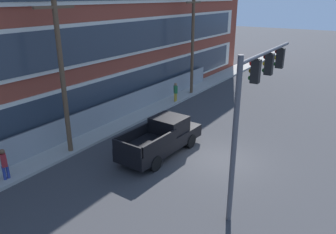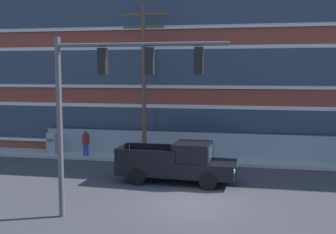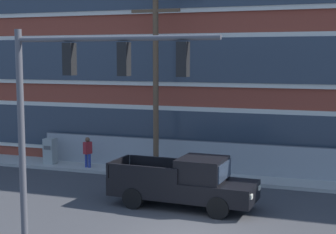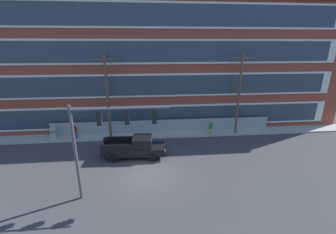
{
  "view_description": "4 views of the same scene",
  "coord_description": "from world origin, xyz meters",
  "px_view_note": "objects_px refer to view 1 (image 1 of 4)",
  "views": [
    {
      "loc": [
        -14.68,
        -6.16,
        8.25
      ],
      "look_at": [
        -1.49,
        2.45,
        2.43
      ],
      "focal_mm": 35.0,
      "sensor_mm": 36.0,
      "label": 1
    },
    {
      "loc": [
        2.31,
        -16.09,
        5.27
      ],
      "look_at": [
        -1.98,
        5.21,
        2.89
      ],
      "focal_mm": 45.0,
      "sensor_mm": 36.0,
      "label": 2
    },
    {
      "loc": [
        4.57,
        -14.97,
        5.67
      ],
      "look_at": [
        -1.57,
        2.64,
        3.48
      ],
      "focal_mm": 55.0,
      "sensor_mm": 36.0,
      "label": 3
    },
    {
      "loc": [
        0.15,
        -15.46,
        9.87
      ],
      "look_at": [
        2.11,
        4.84,
        3.19
      ],
      "focal_mm": 24.0,
      "sensor_mm": 36.0,
      "label": 4
    }
  ],
  "objects_px": {
    "utility_pole_near_corner": "(61,64)",
    "pedestrian_near_cabinet": "(4,163)",
    "pedestrian_by_fence": "(176,92)",
    "traffic_signal_mast": "(255,92)",
    "utility_pole_midblock": "(193,37)",
    "pickup_truck_black": "(162,138)"
  },
  "relations": [
    {
      "from": "pedestrian_by_fence",
      "to": "utility_pole_near_corner",
      "type": "bearing_deg",
      "value": 179.7
    },
    {
      "from": "utility_pole_near_corner",
      "to": "pedestrian_by_fence",
      "type": "bearing_deg",
      "value": -0.3
    },
    {
      "from": "utility_pole_midblock",
      "to": "pedestrian_near_cabinet",
      "type": "bearing_deg",
      "value": 179.83
    },
    {
      "from": "traffic_signal_mast",
      "to": "pedestrian_by_fence",
      "type": "xyz_separation_m",
      "value": [
        9.66,
        9.66,
        -3.76
      ]
    },
    {
      "from": "pickup_truck_black",
      "to": "pedestrian_by_fence",
      "type": "distance_m",
      "value": 9.21
    },
    {
      "from": "pedestrian_near_cabinet",
      "to": "pedestrian_by_fence",
      "type": "height_order",
      "value": "same"
    },
    {
      "from": "utility_pole_near_corner",
      "to": "utility_pole_midblock",
      "type": "height_order",
      "value": "utility_pole_midblock"
    },
    {
      "from": "utility_pole_near_corner",
      "to": "pedestrian_near_cabinet",
      "type": "bearing_deg",
      "value": 177.42
    },
    {
      "from": "utility_pole_near_corner",
      "to": "pedestrian_near_cabinet",
      "type": "relative_size",
      "value": 5.3
    },
    {
      "from": "utility_pole_near_corner",
      "to": "utility_pole_midblock",
      "type": "bearing_deg",
      "value": 0.47
    },
    {
      "from": "traffic_signal_mast",
      "to": "pedestrian_near_cabinet",
      "type": "xyz_separation_m",
      "value": [
        -5.03,
        9.88,
        -3.76
      ]
    },
    {
      "from": "traffic_signal_mast",
      "to": "pedestrian_near_cabinet",
      "type": "height_order",
      "value": "traffic_signal_mast"
    },
    {
      "from": "utility_pole_midblock",
      "to": "pedestrian_near_cabinet",
      "type": "relative_size",
      "value": 5.32
    },
    {
      "from": "utility_pole_near_corner",
      "to": "pickup_truck_black",
      "type": "bearing_deg",
      "value": -56.84
    },
    {
      "from": "traffic_signal_mast",
      "to": "pedestrian_by_fence",
      "type": "height_order",
      "value": "traffic_signal_mast"
    },
    {
      "from": "pickup_truck_black",
      "to": "pedestrian_near_cabinet",
      "type": "height_order",
      "value": "pickup_truck_black"
    },
    {
      "from": "utility_pole_midblock",
      "to": "utility_pole_near_corner",
      "type": "bearing_deg",
      "value": -179.53
    },
    {
      "from": "traffic_signal_mast",
      "to": "pickup_truck_black",
      "type": "height_order",
      "value": "traffic_signal_mast"
    },
    {
      "from": "pickup_truck_black",
      "to": "utility_pole_midblock",
      "type": "bearing_deg",
      "value": 21.53
    },
    {
      "from": "utility_pole_midblock",
      "to": "pedestrian_by_fence",
      "type": "bearing_deg",
      "value": -176.66
    },
    {
      "from": "pedestrian_near_cabinet",
      "to": "pedestrian_by_fence",
      "type": "relative_size",
      "value": 1.0
    },
    {
      "from": "traffic_signal_mast",
      "to": "pedestrian_by_fence",
      "type": "bearing_deg",
      "value": 45.0
    }
  ]
}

